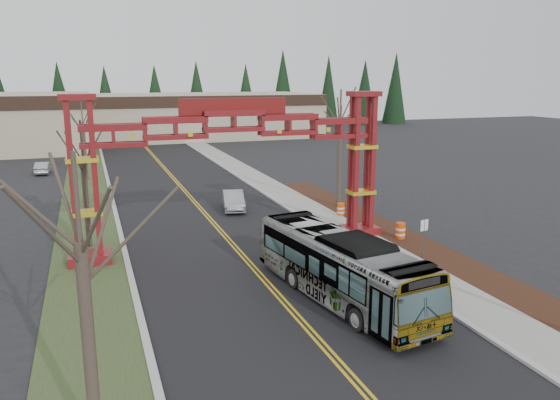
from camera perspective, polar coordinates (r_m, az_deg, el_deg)
name	(u,v)px	position (r m, az deg, el deg)	size (l,w,h in m)	color
road	(210,219)	(38.40, -7.32, -2.02)	(12.00, 110.00, 0.02)	black
lane_line_left	(208,219)	(38.37, -7.49, -2.01)	(0.12, 100.00, 0.01)	gold
lane_line_right	(212,219)	(38.42, -7.14, -1.98)	(0.12, 100.00, 0.01)	gold
curb_right	(292,211)	(40.07, 1.30, -1.20)	(0.30, 110.00, 0.15)	#B0B0AB
sidewalk_right	(311,210)	(40.59, 3.22, -1.03)	(2.60, 110.00, 0.14)	gray
landscape_strip	(472,273)	(29.46, 19.43, -7.16)	(2.60, 50.00, 0.12)	black
grass_median	(89,229)	(37.63, -19.32, -2.91)	(4.00, 110.00, 0.08)	#334221
curb_left	(119,226)	(37.65, -16.51, -2.65)	(0.30, 110.00, 0.15)	#B0B0AB
gateway_arch	(234,146)	(30.57, -4.82, 5.67)	(18.20, 1.60, 8.90)	maroon
retail_building_east	(198,115)	(93.21, -8.58, 8.77)	(38.00, 20.30, 7.00)	tan
conifer_treeline	(131,95)	(103.71, -15.32, 10.50)	(116.10, 5.60, 13.00)	black
transit_bus	(340,267)	(24.37, 6.33, -6.98)	(2.57, 10.98, 3.06)	#929499
silver_sedan	(233,200)	(40.92, -4.90, -0.05)	(1.48, 4.25, 1.40)	#A5A8AD
parked_car_far_a	(43,168)	(61.19, -23.54, 3.11)	(1.31, 3.75, 1.23)	#ADADB5
bare_tree_median_near	(80,244)	(13.95, -20.13, -4.36)	(3.33, 3.33, 8.03)	#382D26
bare_tree_median_mid	(83,158)	(32.77, -19.92, 4.16)	(3.18, 3.18, 7.39)	#382D26
bare_tree_median_far	(83,123)	(55.03, -19.93, 7.58)	(3.05, 3.05, 7.55)	#382D26
bare_tree_right_far	(340,120)	(40.79, 6.33, 8.28)	(3.34, 3.34, 8.86)	#382D26
street_sign	(424,231)	(30.49, 14.81, -3.15)	(0.50, 0.12, 2.22)	#3F3F44
barrel_south	(400,231)	(33.99, 12.47, -3.23)	(0.59, 0.59, 1.09)	#E44B0C
barrel_mid	(367,220)	(36.68, 9.07, -2.06)	(0.49, 0.49, 0.91)	#E44B0C
barrel_north	(341,210)	(38.95, 6.36, -1.05)	(0.53, 0.53, 0.99)	#E44B0C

